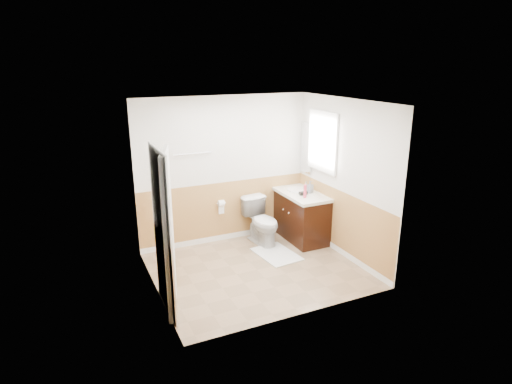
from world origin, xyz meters
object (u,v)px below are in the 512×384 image
bath_mat (276,254)px  toilet (262,222)px  vanity_cabinet (301,217)px  soap_dispenser (310,187)px  lotion_bottle (305,191)px

bath_mat → toilet: bearing=90.0°
bath_mat → vanity_cabinet: vanity_cabinet is taller
toilet → bath_mat: size_ratio=0.98×
vanity_cabinet → soap_dispenser: size_ratio=5.27×
vanity_cabinet → soap_dispenser: soap_dispenser is taller
toilet → lotion_bottle: 0.91m
vanity_cabinet → toilet: bearing=171.6°
bath_mat → vanity_cabinet: 0.92m
lotion_bottle → soap_dispenser: lotion_bottle is taller
toilet → soap_dispenser: 1.01m
toilet → vanity_cabinet: 0.71m
toilet → bath_mat: (0.00, -0.54, -0.38)m
lotion_bottle → bath_mat: bearing=-164.6°
toilet → lotion_bottle: size_ratio=3.55×
bath_mat → soap_dispenser: size_ratio=3.83×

